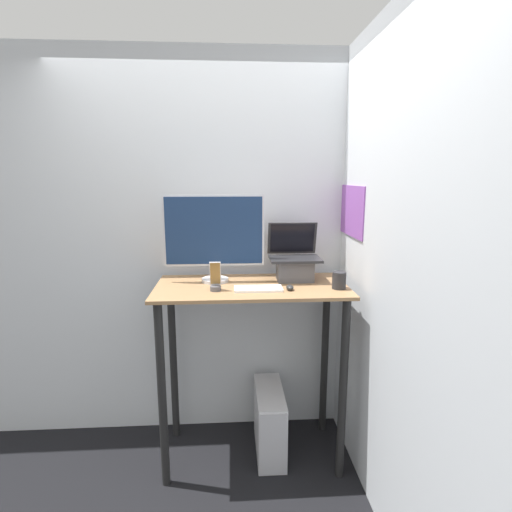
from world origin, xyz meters
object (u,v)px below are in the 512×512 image
object	(u,v)px
laptop	(294,264)
computer_tower	(270,421)
cell_phone	(215,282)
monitor	(214,237)
keyboard	(258,289)
mouse	(290,288)

from	to	relation	value
laptop	computer_tower	xyz separation A→B (m)	(-0.16, -0.09, -1.04)
cell_phone	computer_tower	bearing A→B (deg)	19.83
laptop	monitor	world-z (taller)	monitor
keyboard	mouse	xyz separation A→B (m)	(0.18, -0.02, 0.01)
laptop	monitor	xyz separation A→B (m)	(-0.50, -0.01, 0.18)
laptop	computer_tower	distance (m)	1.05
laptop	cell_phone	distance (m)	0.54
keyboard	computer_tower	xyz separation A→B (m)	(0.08, 0.13, -0.94)
monitor	computer_tower	distance (m)	1.27
mouse	computer_tower	world-z (taller)	mouse
mouse	cell_phone	xyz separation A→B (m)	(-0.43, 0.02, 0.04)
laptop	computer_tower	world-z (taller)	laptop
monitor	mouse	bearing A→B (deg)	-26.90
laptop	keyboard	size ratio (longest dim) A/B	1.28
laptop	mouse	world-z (taller)	laptop
keyboard	laptop	bearing A→B (deg)	41.23
laptop	computer_tower	bearing A→B (deg)	-151.05
monitor	computer_tower	xyz separation A→B (m)	(0.34, -0.08, -1.22)
mouse	monitor	bearing A→B (deg)	153.10
monitor	cell_phone	distance (m)	0.31
keyboard	cell_phone	xyz separation A→B (m)	(-0.25, 0.01, 0.04)
monitor	keyboard	distance (m)	0.43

